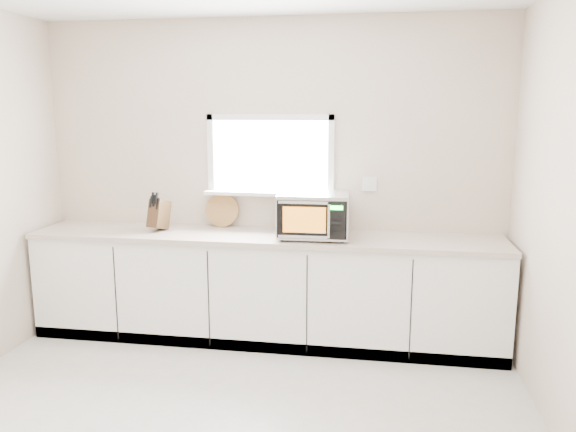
# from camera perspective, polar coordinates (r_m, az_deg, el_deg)

# --- Properties ---
(back_wall) EXTENTS (4.00, 0.17, 2.70)m
(back_wall) POSITION_cam_1_polar(r_m,az_deg,el_deg) (4.88, -1.76, 3.99)
(back_wall) COLOR beige
(back_wall) RESTS_ON ground
(cabinets) EXTENTS (3.92, 0.60, 0.88)m
(cabinets) POSITION_cam_1_polar(r_m,az_deg,el_deg) (4.79, -2.39, -7.46)
(cabinets) COLOR white
(cabinets) RESTS_ON ground
(countertop) EXTENTS (3.92, 0.64, 0.04)m
(countertop) POSITION_cam_1_polar(r_m,az_deg,el_deg) (4.66, -2.46, -2.12)
(countertop) COLOR beige
(countertop) RESTS_ON cabinets
(microwave) EXTENTS (0.57, 0.47, 0.36)m
(microwave) POSITION_cam_1_polar(r_m,az_deg,el_deg) (4.51, 2.67, 0.17)
(microwave) COLOR black
(microwave) RESTS_ON countertop
(knife_block) EXTENTS (0.16, 0.25, 0.34)m
(knife_block) POSITION_cam_1_polar(r_m,az_deg,el_deg) (4.91, -12.98, 0.23)
(knife_block) COLOR #442F18
(knife_block) RESTS_ON countertop
(cutting_board) EXTENTS (0.30, 0.07, 0.30)m
(cutting_board) POSITION_cam_1_polar(r_m,az_deg,el_deg) (4.97, -6.71, 0.60)
(cutting_board) COLOR #A77740
(cutting_board) RESTS_ON countertop
(coffee_grinder) EXTENTS (0.14, 0.14, 0.22)m
(coffee_grinder) POSITION_cam_1_polar(r_m,az_deg,el_deg) (4.73, 0.63, -0.35)
(coffee_grinder) COLOR #B8BBC0
(coffee_grinder) RESTS_ON countertop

